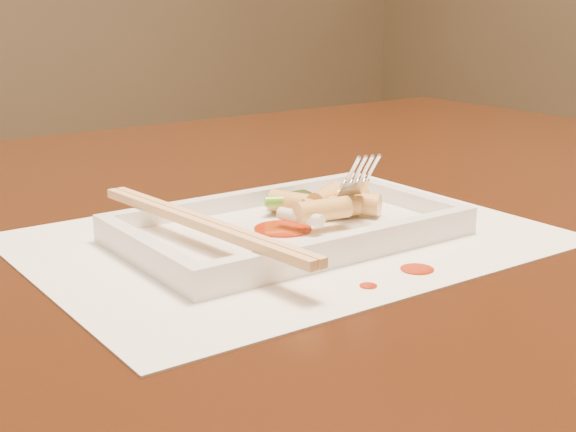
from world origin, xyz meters
TOP-DOWN VIEW (x-y plane):
  - table at (0.00, 0.00)m, footprint 1.40×0.90m
  - placemat at (-0.03, -0.13)m, footprint 0.40×0.30m
  - sauce_splatter_a at (-0.00, -0.24)m, footprint 0.02×0.02m
  - sauce_splatter_b at (-0.05, -0.25)m, footprint 0.01×0.01m
  - plate_base at (-0.03, -0.13)m, footprint 0.26×0.16m
  - plate_rim_far at (-0.03, -0.05)m, footprint 0.26×0.01m
  - plate_rim_near at (-0.03, -0.20)m, footprint 0.26×0.01m
  - plate_rim_left at (-0.15, -0.13)m, footprint 0.01×0.14m
  - plate_rim_right at (0.09, -0.13)m, footprint 0.01×0.14m
  - veg_piece at (0.00, -0.09)m, footprint 0.04×0.03m
  - scallion_white at (-0.03, -0.14)m, footprint 0.02×0.04m
  - scallion_green at (0.01, -0.11)m, footprint 0.08×0.04m
  - chopstick_a at (-0.11, -0.13)m, footprint 0.03×0.25m
  - chopstick_b at (-0.10, -0.13)m, footprint 0.03×0.25m
  - fork at (0.04, -0.11)m, footprint 0.09×0.10m
  - sauce_blob_0 at (-0.04, -0.13)m, footprint 0.05×0.05m
  - rice_cake_0 at (0.01, -0.13)m, footprint 0.05×0.03m
  - rice_cake_1 at (0.04, -0.13)m, footprint 0.04×0.05m
  - rice_cake_2 at (0.02, -0.12)m, footprint 0.05×0.04m
  - rice_cake_3 at (-0.00, -0.10)m, footprint 0.04×0.05m
  - rice_cake_4 at (0.04, -0.11)m, footprint 0.05×0.03m
  - rice_cake_5 at (-0.01, -0.15)m, footprint 0.05×0.02m

SIDE VIEW (x-z plane):
  - table at x=0.00m, z-range 0.27..1.02m
  - placemat at x=-0.03m, z-range 0.75..0.75m
  - sauce_splatter_a at x=0.00m, z-range 0.75..0.75m
  - sauce_splatter_b at x=-0.05m, z-range 0.75..0.75m
  - plate_base at x=-0.03m, z-range 0.75..0.76m
  - sauce_blob_0 at x=-0.04m, z-range 0.76..0.76m
  - plate_rim_far at x=-0.03m, z-range 0.76..0.77m
  - plate_rim_near at x=-0.03m, z-range 0.76..0.77m
  - plate_rim_left at x=-0.15m, z-range 0.76..0.77m
  - plate_rim_right at x=0.09m, z-range 0.76..0.77m
  - veg_piece at x=0.00m, z-range 0.76..0.77m
  - rice_cake_0 at x=0.01m, z-range 0.76..0.78m
  - rice_cake_1 at x=0.04m, z-range 0.76..0.78m
  - rice_cake_3 at x=0.00m, z-range 0.76..0.78m
  - rice_cake_4 at x=0.04m, z-range 0.76..0.78m
  - scallion_white at x=-0.03m, z-range 0.77..0.78m
  - scallion_green at x=0.01m, z-range 0.77..0.78m
  - rice_cake_2 at x=0.02m, z-range 0.77..0.78m
  - rice_cake_5 at x=-0.01m, z-range 0.77..0.78m
  - chopstick_a at x=-0.11m, z-range 0.77..0.78m
  - chopstick_b at x=-0.10m, z-range 0.77..0.78m
  - fork at x=0.04m, z-range 0.76..0.90m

